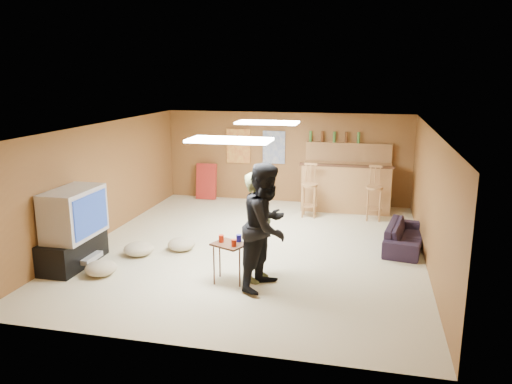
% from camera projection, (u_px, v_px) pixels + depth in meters
% --- Properties ---
extents(ground, '(7.00, 7.00, 0.00)m').
position_uv_depth(ground, '(254.00, 247.00, 9.15)').
color(ground, beige).
rests_on(ground, ground).
extents(ceiling, '(6.00, 7.00, 0.02)m').
position_uv_depth(ceiling, '(253.00, 127.00, 8.64)').
color(ceiling, silver).
rests_on(ceiling, ground).
extents(wall_back, '(6.00, 0.02, 2.20)m').
position_uv_depth(wall_back, '(286.00, 158.00, 12.21)').
color(wall_back, brown).
rests_on(wall_back, ground).
extents(wall_front, '(6.00, 0.02, 2.20)m').
position_uv_depth(wall_front, '(182.00, 258.00, 5.58)').
color(wall_front, brown).
rests_on(wall_front, ground).
extents(wall_left, '(0.02, 7.00, 2.20)m').
position_uv_depth(wall_left, '(101.00, 181.00, 9.55)').
color(wall_left, brown).
rests_on(wall_left, ground).
extents(wall_right, '(0.02, 7.00, 2.20)m').
position_uv_depth(wall_right, '(430.00, 198.00, 8.24)').
color(wall_right, brown).
rests_on(wall_right, ground).
extents(tv_stand, '(0.55, 1.30, 0.50)m').
position_uv_depth(tv_stand, '(73.00, 251.00, 8.26)').
color(tv_stand, black).
rests_on(tv_stand, ground).
extents(dvd_box, '(0.35, 0.50, 0.08)m').
position_uv_depth(dvd_box, '(86.00, 257.00, 8.24)').
color(dvd_box, '#B2B2B7').
rests_on(dvd_box, tv_stand).
extents(tv_body, '(0.60, 1.10, 0.80)m').
position_uv_depth(tv_body, '(74.00, 213.00, 8.10)').
color(tv_body, '#B2B2B7').
rests_on(tv_body, tv_stand).
extents(tv_screen, '(0.02, 0.95, 0.65)m').
position_uv_depth(tv_screen, '(91.00, 214.00, 8.03)').
color(tv_screen, navy).
rests_on(tv_screen, tv_body).
extents(bar_counter, '(2.00, 0.60, 1.10)m').
position_uv_depth(bar_counter, '(346.00, 187.00, 11.49)').
color(bar_counter, '#996637').
rests_on(bar_counter, ground).
extents(bar_lip, '(2.10, 0.12, 0.05)m').
position_uv_depth(bar_lip, '(346.00, 166.00, 11.13)').
color(bar_lip, '#3B2013').
rests_on(bar_lip, bar_counter).
extents(bar_shelf, '(2.00, 0.18, 0.05)m').
position_uv_depth(bar_shelf, '(349.00, 144.00, 11.70)').
color(bar_shelf, '#996637').
rests_on(bar_shelf, bar_backing).
extents(bar_backing, '(2.00, 0.14, 0.60)m').
position_uv_depth(bar_backing, '(348.00, 156.00, 11.79)').
color(bar_backing, '#996637').
rests_on(bar_backing, bar_counter).
extents(poster_left, '(0.60, 0.03, 0.85)m').
position_uv_depth(poster_left, '(238.00, 146.00, 12.38)').
color(poster_left, '#BF3F26').
rests_on(poster_left, wall_back).
extents(poster_right, '(0.55, 0.03, 0.80)m').
position_uv_depth(poster_right, '(274.00, 147.00, 12.18)').
color(poster_right, '#334C99').
rests_on(poster_right, wall_back).
extents(folding_chair_stack, '(0.50, 0.26, 0.91)m').
position_uv_depth(folding_chair_stack, '(206.00, 181.00, 12.61)').
color(folding_chair_stack, '#A6251E').
rests_on(folding_chair_stack, ground).
extents(ceiling_panel_front, '(1.20, 0.60, 0.04)m').
position_uv_depth(ceiling_panel_front, '(230.00, 140.00, 7.22)').
color(ceiling_panel_front, white).
rests_on(ceiling_panel_front, ceiling).
extents(ceiling_panel_back, '(1.20, 0.60, 0.04)m').
position_uv_depth(ceiling_panel_back, '(267.00, 123.00, 9.78)').
color(ceiling_panel_back, white).
rests_on(ceiling_panel_back, ceiling).
extents(person_olive, '(0.52, 0.68, 1.68)m').
position_uv_depth(person_olive, '(258.00, 227.00, 7.55)').
color(person_olive, '#515732').
rests_on(person_olive, ground).
extents(person_black, '(0.94, 1.08, 1.89)m').
position_uv_depth(person_black, '(267.00, 226.00, 7.26)').
color(person_black, black).
rests_on(person_black, ground).
extents(sofa, '(0.86, 1.64, 0.46)m').
position_uv_depth(sofa, '(405.00, 236.00, 9.08)').
color(sofa, black).
rests_on(sofa, ground).
extents(tray_table, '(0.59, 0.54, 0.62)m').
position_uv_depth(tray_table, '(229.00, 263.00, 7.58)').
color(tray_table, '#3B2013').
rests_on(tray_table, ground).
extents(cup_red_near, '(0.09, 0.09, 0.11)m').
position_uv_depth(cup_red_near, '(221.00, 239.00, 7.56)').
color(cup_red_near, '#B6240C').
rests_on(cup_red_near, tray_table).
extents(cup_red_far, '(0.09, 0.09, 0.11)m').
position_uv_depth(cup_red_far, '(234.00, 243.00, 7.37)').
color(cup_red_far, '#B6240C').
rests_on(cup_red_far, tray_table).
extents(cup_blue, '(0.09, 0.09, 0.11)m').
position_uv_depth(cup_blue, '(239.00, 238.00, 7.58)').
color(cup_blue, '#161899').
rests_on(cup_blue, tray_table).
extents(bar_stool_left, '(0.47, 0.47, 1.31)m').
position_uv_depth(bar_stool_left, '(309.00, 188.00, 10.97)').
color(bar_stool_left, '#996637').
rests_on(bar_stool_left, ground).
extents(bar_stool_right, '(0.44, 0.44, 1.12)m').
position_uv_depth(bar_stool_right, '(374.00, 195.00, 10.74)').
color(bar_stool_right, '#996637').
rests_on(bar_stool_right, ground).
extents(cushion_near_tv, '(0.52, 0.52, 0.23)m').
position_uv_depth(cushion_near_tv, '(139.00, 249.00, 8.74)').
color(cushion_near_tv, tan).
rests_on(cushion_near_tv, ground).
extents(cushion_mid, '(0.64, 0.64, 0.22)m').
position_uv_depth(cushion_mid, '(181.00, 244.00, 9.00)').
color(cushion_mid, tan).
rests_on(cushion_mid, ground).
extents(cushion_far, '(0.54, 0.54, 0.22)m').
position_uv_depth(cushion_far, '(101.00, 268.00, 7.88)').
color(cushion_far, tan).
rests_on(cushion_far, ground).
extents(bottle_row, '(1.20, 0.08, 0.26)m').
position_uv_depth(bottle_row, '(334.00, 137.00, 11.72)').
color(bottle_row, '#3F7233').
rests_on(bottle_row, bar_shelf).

